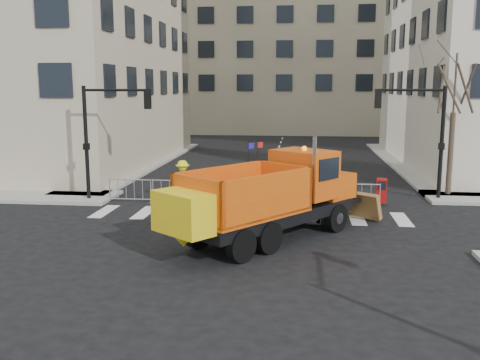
# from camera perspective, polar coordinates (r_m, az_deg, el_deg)

# --- Properties ---
(ground) EXTENTS (120.00, 120.00, 0.00)m
(ground) POSITION_cam_1_polar(r_m,az_deg,el_deg) (17.29, -0.25, -8.09)
(ground) COLOR black
(ground) RESTS_ON ground
(sidewalk_back) EXTENTS (64.00, 5.00, 0.15)m
(sidewalk_back) POSITION_cam_1_polar(r_m,az_deg,el_deg) (25.46, 2.00, -2.05)
(sidewalk_back) COLOR gray
(sidewalk_back) RESTS_ON ground
(building_far) EXTENTS (30.00, 18.00, 24.00)m
(building_far) POSITION_cam_1_polar(r_m,az_deg,el_deg) (68.68, 5.05, 15.42)
(building_far) COLOR gray
(building_far) RESTS_ON ground
(traffic_light_left) EXTENTS (0.18, 0.18, 5.40)m
(traffic_light_left) POSITION_cam_1_polar(r_m,az_deg,el_deg) (25.96, -16.07, 3.67)
(traffic_light_left) COLOR black
(traffic_light_left) RESTS_ON ground
(traffic_light_right) EXTENTS (0.18, 0.18, 5.40)m
(traffic_light_right) POSITION_cam_1_polar(r_m,az_deg,el_deg) (26.78, 20.70, 3.60)
(traffic_light_right) COLOR black
(traffic_light_right) RESTS_ON ground
(crowd_barriers) EXTENTS (12.60, 0.60, 1.10)m
(crowd_barriers) POSITION_cam_1_polar(r_m,az_deg,el_deg) (24.55, 0.10, -1.35)
(crowd_barriers) COLOR #9EA0A5
(crowd_barriers) RESTS_ON ground
(street_tree) EXTENTS (3.00, 3.00, 7.50)m
(street_tree) POSITION_cam_1_polar(r_m,az_deg,el_deg) (27.84, 21.74, 5.92)
(street_tree) COLOR #382B21
(street_tree) RESTS_ON ground
(plow_truck) EXTENTS (7.82, 8.95, 3.66)m
(plow_truck) POSITION_cam_1_polar(r_m,az_deg,el_deg) (18.56, 2.88, -1.66)
(plow_truck) COLOR black
(plow_truck) RESTS_ON ground
(cop_a) EXTENTS (0.81, 0.67, 1.92)m
(cop_a) POSITION_cam_1_polar(r_m,az_deg,el_deg) (21.33, 10.36, -2.11)
(cop_a) COLOR black
(cop_a) RESTS_ON ground
(cop_b) EXTENTS (1.21, 1.14, 1.99)m
(cop_b) POSITION_cam_1_polar(r_m,az_deg,el_deg) (21.36, 8.87, -1.97)
(cop_b) COLOR black
(cop_b) RESTS_ON ground
(cop_c) EXTENTS (0.73, 1.14, 1.80)m
(cop_c) POSITION_cam_1_polar(r_m,az_deg,el_deg) (23.26, 8.45, -1.22)
(cop_c) COLOR black
(cop_c) RESTS_ON ground
(worker) EXTENTS (1.22, 0.76, 1.81)m
(worker) POSITION_cam_1_polar(r_m,az_deg,el_deg) (25.21, -6.12, 0.05)
(worker) COLOR yellow
(worker) RESTS_ON sidewalk_back
(newspaper_box) EXTENTS (0.49, 0.44, 1.10)m
(newspaper_box) POSITION_cam_1_polar(r_m,az_deg,el_deg) (25.10, 14.85, -1.09)
(newspaper_box) COLOR #9A0D0B
(newspaper_box) RESTS_ON sidewalk_back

